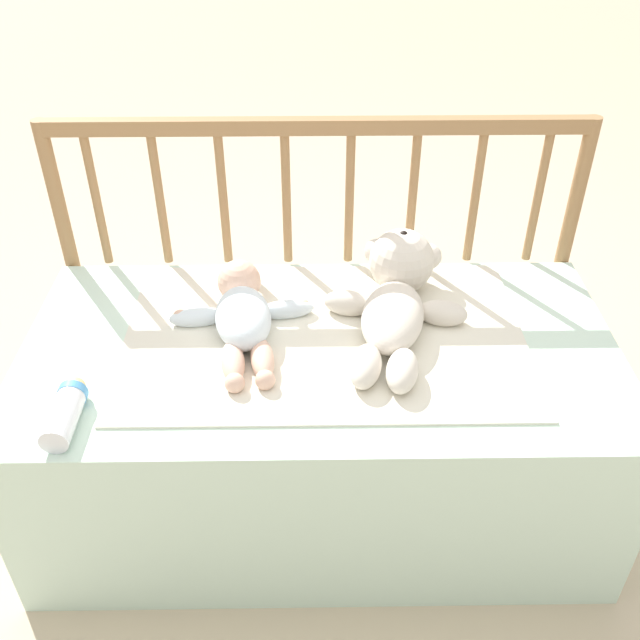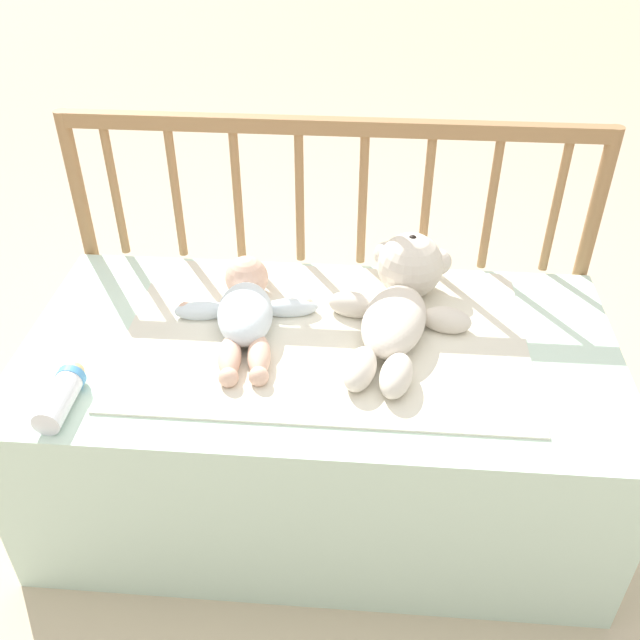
% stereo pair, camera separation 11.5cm
% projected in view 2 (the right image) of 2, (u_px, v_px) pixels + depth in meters
% --- Properties ---
extents(ground_plane, '(12.00, 12.00, 0.00)m').
position_uv_depth(ground_plane, '(320.00, 489.00, 1.85)').
color(ground_plane, '#C6B293').
extents(crib_mattress, '(1.31, 0.67, 0.48)m').
position_uv_depth(crib_mattress, '(320.00, 423.00, 1.71)').
color(crib_mattress, silver).
rests_on(crib_mattress, ground_plane).
extents(crib_rail, '(1.31, 0.04, 0.86)m').
position_uv_depth(crib_rail, '(331.00, 216.00, 1.78)').
color(crib_rail, '#997047').
rests_on(crib_rail, ground_plane).
extents(blanket, '(0.89, 0.57, 0.01)m').
position_uv_depth(blanket, '(325.00, 336.00, 1.59)').
color(blanket, silver).
rests_on(blanket, crib_mattress).
extents(teddy_bear, '(0.33, 0.49, 0.16)m').
position_uv_depth(teddy_bear, '(401.00, 297.00, 1.61)').
color(teddy_bear, silver).
rests_on(teddy_bear, crib_mattress).
extents(baby, '(0.33, 0.40, 0.10)m').
position_uv_depth(baby, '(246.00, 311.00, 1.60)').
color(baby, white).
rests_on(baby, crib_mattress).
extents(baby_bottle, '(0.06, 0.17, 0.06)m').
position_uv_depth(baby_bottle, '(62.00, 394.00, 1.40)').
color(baby_bottle, white).
rests_on(baby_bottle, crib_mattress).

